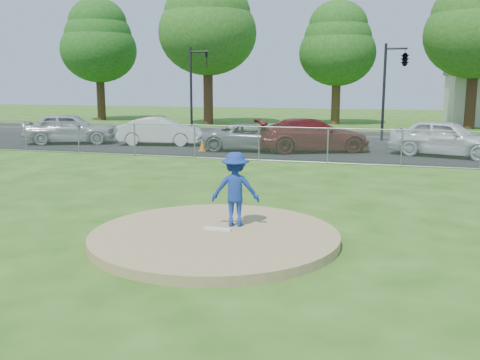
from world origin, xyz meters
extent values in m
plane|color=#255011|center=(0.00, 10.00, 0.00)|extent=(120.00, 120.00, 0.00)
cylinder|color=#937C51|center=(0.00, 0.00, 0.10)|extent=(5.40, 5.40, 0.20)
cube|color=white|center=(0.00, 0.20, 0.22)|extent=(0.60, 0.15, 0.04)
cube|color=gray|center=(0.00, 12.00, 0.75)|extent=(40.00, 0.06, 1.50)
cube|color=black|center=(0.00, 16.50, 0.01)|extent=(50.00, 8.00, 0.01)
cube|color=black|center=(0.00, 24.00, 0.00)|extent=(60.00, 7.00, 0.01)
cylinder|color=#352313|center=(-22.00, 33.00, 2.10)|extent=(0.74, 0.74, 4.20)
ellipsoid|color=#174A13|center=(-22.00, 33.00, 6.22)|extent=(6.72, 6.72, 5.71)
ellipsoid|color=#174A13|center=(-22.00, 33.00, 7.39)|extent=(5.91, 5.91, 5.03)
ellipsoid|color=#174A13|center=(-22.00, 33.00, 8.57)|extent=(5.11, 5.11, 4.34)
cylinder|color=#3B2115|center=(-11.00, 31.00, 2.45)|extent=(0.78, 0.78, 4.90)
ellipsoid|color=#1E5216|center=(-11.00, 31.00, 7.25)|extent=(7.84, 7.84, 6.66)
ellipsoid|color=#1E5216|center=(-11.00, 31.00, 8.62)|extent=(6.90, 6.90, 5.86)
cylinder|color=#3D2B16|center=(-1.00, 34.00, 1.92)|extent=(0.72, 0.72, 3.85)
ellipsoid|color=#1A4D14|center=(-1.00, 34.00, 5.70)|extent=(6.16, 6.16, 5.24)
ellipsoid|color=#1A4D14|center=(-1.00, 34.00, 6.78)|extent=(5.42, 5.42, 4.61)
ellipsoid|color=#1A4D14|center=(-1.00, 34.00, 7.85)|extent=(4.68, 4.68, 3.98)
cylinder|color=#341F13|center=(9.00, 32.00, 2.27)|extent=(0.76, 0.76, 4.55)
ellipsoid|color=#1F5115|center=(9.00, 32.00, 6.73)|extent=(7.28, 7.28, 6.19)
ellipsoid|color=#1F5115|center=(9.00, 32.00, 8.01)|extent=(6.41, 6.41, 5.45)
cylinder|color=black|center=(-9.00, 22.00, 2.80)|extent=(0.16, 0.16, 5.60)
cylinder|color=black|center=(-8.40, 22.00, 5.30)|extent=(1.20, 0.12, 0.12)
imported|color=black|center=(-7.92, 22.00, 4.80)|extent=(0.16, 0.20, 1.00)
cylinder|color=black|center=(3.00, 22.00, 2.80)|extent=(0.16, 0.16, 5.60)
cylinder|color=black|center=(3.60, 22.00, 5.30)|extent=(1.20, 0.12, 0.12)
imported|color=black|center=(4.08, 22.00, 4.80)|extent=(0.53, 2.48, 1.00)
imported|color=navy|center=(0.27, 0.67, 1.04)|extent=(1.19, 0.83, 1.68)
cone|color=orange|center=(-5.50, 14.43, 0.34)|extent=(0.34, 0.34, 0.66)
imported|color=#ABABB0|center=(-13.80, 15.53, 0.86)|extent=(5.39, 3.73, 1.70)
imported|color=silver|center=(-8.65, 16.32, 0.76)|extent=(4.74, 2.32, 1.49)
imported|color=gray|center=(-3.25, 15.33, 0.67)|extent=(5.00, 2.74, 1.33)
imported|color=#5C1717|center=(-0.19, 15.77, 0.83)|extent=(6.09, 4.30, 1.64)
imported|color=silver|center=(5.99, 15.74, 0.86)|extent=(5.39, 3.44, 1.71)
camera|label=1|loc=(3.61, -10.62, 3.41)|focal=40.00mm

